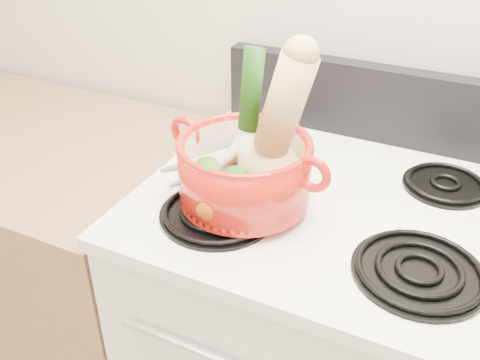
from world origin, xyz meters
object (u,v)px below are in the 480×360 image
at_px(stove_body, 318,360).
at_px(squash, 273,126).
at_px(dutch_oven, 245,171).
at_px(leek, 249,118).

bearing_deg(stove_body, squash, -136.22).
height_order(dutch_oven, leek, leek).
height_order(stove_body, leek, leek).
relative_size(stove_body, leek, 3.30).
distance_m(stove_body, squash, 0.69).
relative_size(squash, leek, 1.01).
xyz_separation_m(squash, leek, (-0.05, 0.01, -0.00)).
bearing_deg(stove_body, dutch_oven, -146.09).
xyz_separation_m(dutch_oven, leek, (-0.00, 0.02, 0.10)).
distance_m(squash, leek, 0.06).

